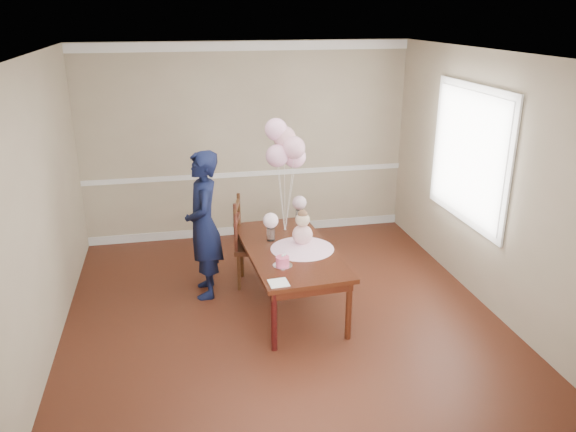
{
  "coord_description": "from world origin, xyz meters",
  "views": [
    {
      "loc": [
        -1.02,
        -5.07,
        3.08
      ],
      "look_at": [
        0.11,
        0.31,
        1.05
      ],
      "focal_mm": 35.0,
      "sensor_mm": 36.0,
      "label": 1
    }
  ],
  "objects_px": {
    "dining_chair_seat": "(256,247)",
    "woman": "(204,225)",
    "dining_table_top": "(289,250)",
    "birthday_cake": "(283,261)"
  },
  "relations": [
    {
      "from": "dining_table_top",
      "to": "woman",
      "type": "xyz_separation_m",
      "value": [
        -0.87,
        0.45,
        0.19
      ]
    },
    {
      "from": "dining_table_top",
      "to": "dining_chair_seat",
      "type": "distance_m",
      "value": 0.67
    },
    {
      "from": "birthday_cake",
      "to": "dining_table_top",
      "type": "bearing_deg",
      "value": 69.62
    },
    {
      "from": "birthday_cake",
      "to": "woman",
      "type": "relative_size",
      "value": 0.08
    },
    {
      "from": "birthday_cake",
      "to": "dining_chair_seat",
      "type": "bearing_deg",
      "value": 96.84
    },
    {
      "from": "dining_table_top",
      "to": "woman",
      "type": "height_order",
      "value": "woman"
    },
    {
      "from": "birthday_cake",
      "to": "woman",
      "type": "xyz_separation_m",
      "value": [
        -0.72,
        0.87,
        0.11
      ]
    },
    {
      "from": "dining_table_top",
      "to": "birthday_cake",
      "type": "distance_m",
      "value": 0.45
    },
    {
      "from": "dining_chair_seat",
      "to": "woman",
      "type": "relative_size",
      "value": 0.27
    },
    {
      "from": "dining_table_top",
      "to": "dining_chair_seat",
      "type": "xyz_separation_m",
      "value": [
        -0.27,
        0.58,
        -0.18
      ]
    }
  ]
}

